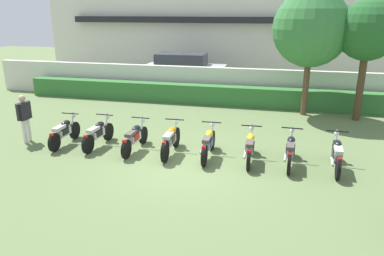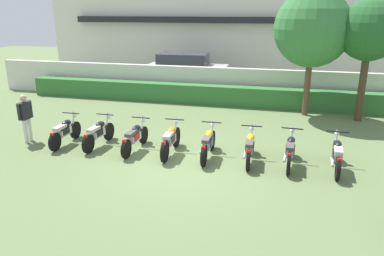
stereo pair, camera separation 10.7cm
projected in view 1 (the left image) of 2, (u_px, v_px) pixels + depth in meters
The scene contains 16 objects.
ground at pixel (184, 164), 10.55m from camera, with size 60.00×60.00×0.00m, color #607547.
building at pixel (247, 22), 24.78m from camera, with size 25.54×6.50×6.86m.
compound_wall at pixel (226, 85), 17.52m from camera, with size 24.26×0.30×1.60m, color silver.
hedge_row at pixel (224, 95), 16.98m from camera, with size 19.41×0.70×0.88m, color #337033.
parked_car at pixel (184, 71), 20.76m from camera, with size 4.57×2.22×1.89m.
tree_near_inspector at pixel (311, 29), 14.48m from camera, with size 3.00×3.00×4.97m.
tree_far_side at pixel (368, 31), 13.71m from camera, with size 2.26×2.26×4.59m.
motorcycle_in_row_0 at pixel (64, 132), 11.91m from camera, with size 0.60×1.82×0.95m.
motorcycle_in_row_1 at pixel (98, 133), 11.75m from camera, with size 0.60×1.86×0.95m.
motorcycle_in_row_2 at pixel (135, 137), 11.40m from camera, with size 0.60×1.90×0.94m.
motorcycle_in_row_3 at pixel (171, 140), 11.12m from camera, with size 0.60×1.92×0.98m.
motorcycle_in_row_4 at pixel (208, 143), 10.87m from camera, with size 0.60×1.93×0.96m.
motorcycle_in_row_5 at pixel (250, 147), 10.59m from camera, with size 0.60×1.84×0.95m.
motorcycle_in_row_6 at pixel (290, 150), 10.33m from camera, with size 0.60×1.88×0.97m.
motorcycle_in_row_7 at pixel (337, 154), 10.06m from camera, with size 0.60×1.92×0.96m.
inspector_person at pixel (24, 115), 12.00m from camera, with size 0.22×0.65×1.59m.
Camera 1 is at (2.53, -9.41, 4.17)m, focal length 34.73 mm.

